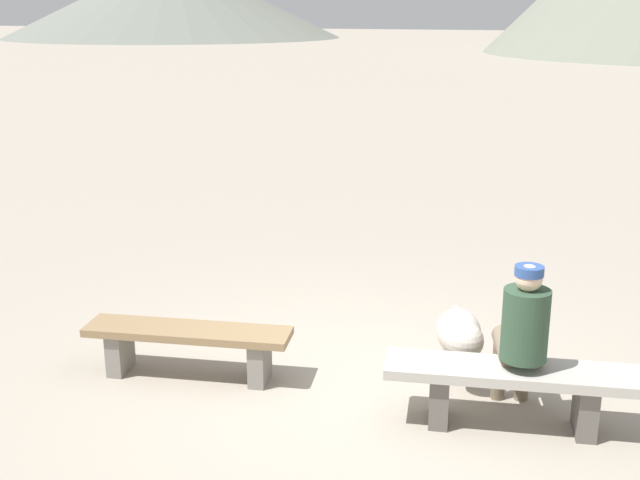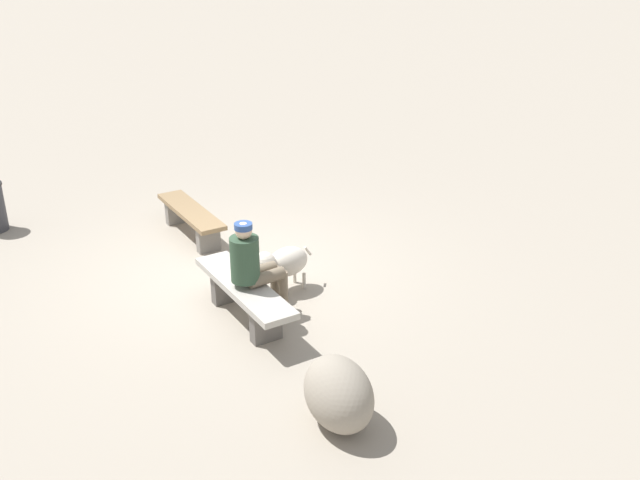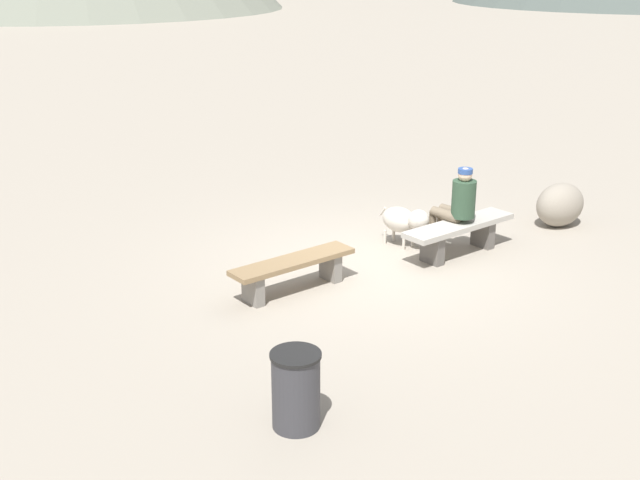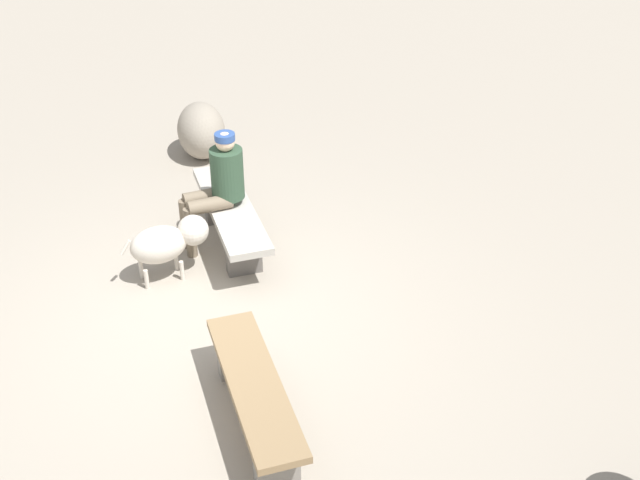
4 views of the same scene
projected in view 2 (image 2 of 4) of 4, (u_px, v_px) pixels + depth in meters
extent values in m
cube|color=#9E9384|center=(235.00, 273.00, 9.70)|extent=(210.00, 210.00, 0.06)
cube|color=gray|center=(177.00, 212.00, 11.17)|extent=(0.18, 0.34, 0.37)
cube|color=gray|center=(208.00, 239.00, 10.21)|extent=(0.18, 0.34, 0.37)
cube|color=#8C704C|center=(191.00, 211.00, 10.60)|extent=(1.77, 0.66, 0.06)
cube|color=#605B56|center=(226.00, 287.00, 8.86)|extent=(0.19, 0.36, 0.40)
cube|color=#605B56|center=(266.00, 324.00, 8.04)|extent=(0.19, 0.36, 0.40)
cube|color=#B2ADA3|center=(244.00, 287.00, 8.35)|extent=(1.91, 0.72, 0.08)
cylinder|color=#2D4733|center=(245.00, 259.00, 8.15)|extent=(0.34, 0.34, 0.53)
sphere|color=beige|center=(243.00, 231.00, 8.01)|extent=(0.20, 0.20, 0.20)
cylinder|color=#2D4C8C|center=(243.00, 226.00, 7.98)|extent=(0.21, 0.21, 0.07)
cylinder|color=#756651|center=(267.00, 277.00, 8.31)|extent=(0.26, 0.48, 0.15)
cylinder|color=#756651|center=(283.00, 293.00, 8.55)|extent=(0.11, 0.11, 0.55)
cylinder|color=#756651|center=(258.00, 272.00, 8.45)|extent=(0.26, 0.48, 0.15)
cylinder|color=#756651|center=(275.00, 287.00, 8.69)|extent=(0.11, 0.11, 0.55)
ellipsoid|color=beige|center=(288.00, 261.00, 9.06)|extent=(0.51, 0.64, 0.37)
sphere|color=beige|center=(264.00, 264.00, 8.83)|extent=(0.31, 0.31, 0.31)
cylinder|color=beige|center=(282.00, 289.00, 9.01)|extent=(0.04, 0.04, 0.21)
cylinder|color=beige|center=(272.00, 283.00, 9.15)|extent=(0.04, 0.04, 0.21)
cylinder|color=beige|center=(304.00, 281.00, 9.21)|extent=(0.04, 0.04, 0.21)
cylinder|color=beige|center=(295.00, 275.00, 9.35)|extent=(0.04, 0.04, 0.21)
cylinder|color=beige|center=(308.00, 251.00, 9.22)|extent=(0.06, 0.12, 0.15)
ellipsoid|color=gray|center=(338.00, 394.00, 6.62)|extent=(0.88, 0.64, 0.69)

